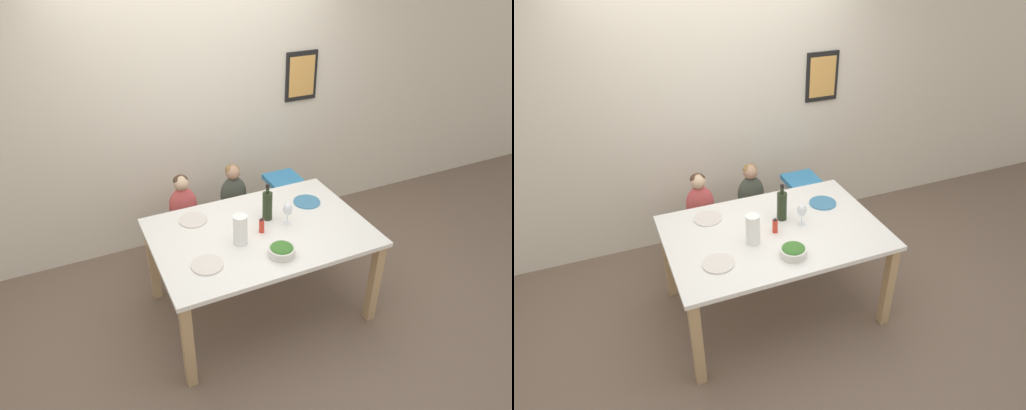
# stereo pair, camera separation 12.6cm
# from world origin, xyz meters

# --- Properties ---
(ground_plane) EXTENTS (14.00, 14.00, 0.00)m
(ground_plane) POSITION_xyz_m (0.00, 0.00, 0.00)
(ground_plane) COLOR #705B4C
(wall_back) EXTENTS (10.00, 0.09, 2.70)m
(wall_back) POSITION_xyz_m (0.00, 1.28, 1.35)
(wall_back) COLOR beige
(wall_back) RESTS_ON ground_plane
(dining_table) EXTENTS (1.62, 1.08, 0.77)m
(dining_table) POSITION_xyz_m (0.00, 0.00, 0.68)
(dining_table) COLOR white
(dining_table) RESTS_ON ground_plane
(chair_far_left) EXTENTS (0.37, 0.38, 0.47)m
(chair_far_left) POSITION_xyz_m (-0.37, 0.81, 0.39)
(chair_far_left) COLOR silver
(chair_far_left) RESTS_ON ground_plane
(chair_far_center) EXTENTS (0.37, 0.38, 0.47)m
(chair_far_center) POSITION_xyz_m (0.10, 0.81, 0.39)
(chair_far_center) COLOR silver
(chair_far_center) RESTS_ON ground_plane
(chair_right_highchair) EXTENTS (0.31, 0.33, 0.69)m
(chair_right_highchair) POSITION_xyz_m (0.62, 0.81, 0.53)
(chair_right_highchair) COLOR silver
(chair_right_highchair) RESTS_ON ground_plane
(person_child_left) EXTENTS (0.25, 0.16, 0.46)m
(person_child_left) POSITION_xyz_m (-0.37, 0.81, 0.69)
(person_child_left) COLOR #C64C4C
(person_child_left) RESTS_ON chair_far_left
(person_child_center) EXTENTS (0.25, 0.16, 0.46)m
(person_child_center) POSITION_xyz_m (0.10, 0.81, 0.69)
(person_child_center) COLOR #3D4238
(person_child_center) RESTS_ON chair_far_center
(wine_bottle) EXTENTS (0.08, 0.08, 0.30)m
(wine_bottle) POSITION_xyz_m (0.12, 0.13, 0.89)
(wine_bottle) COLOR #232D19
(wine_bottle) RESTS_ON dining_table
(paper_towel_roll) EXTENTS (0.10, 0.10, 0.23)m
(paper_towel_roll) POSITION_xyz_m (-0.20, -0.08, 0.89)
(paper_towel_roll) COLOR white
(paper_towel_roll) RESTS_ON dining_table
(wine_glass_near) EXTENTS (0.07, 0.07, 0.18)m
(wine_glass_near) POSITION_xyz_m (0.23, -0.00, 0.90)
(wine_glass_near) COLOR white
(wine_glass_near) RESTS_ON dining_table
(salad_bowl_large) EXTENTS (0.19, 0.19, 0.08)m
(salad_bowl_large) POSITION_xyz_m (0.01, -0.33, 0.81)
(salad_bowl_large) COLOR silver
(salad_bowl_large) RESTS_ON dining_table
(dinner_plate_front_left) EXTENTS (0.22, 0.22, 0.01)m
(dinner_plate_front_left) POSITION_xyz_m (-0.50, -0.23, 0.78)
(dinner_plate_front_left) COLOR silver
(dinner_plate_front_left) RESTS_ON dining_table
(dinner_plate_back_left) EXTENTS (0.22, 0.22, 0.01)m
(dinner_plate_back_left) POSITION_xyz_m (-0.42, 0.34, 0.78)
(dinner_plate_back_left) COLOR silver
(dinner_plate_back_left) RESTS_ON dining_table
(dinner_plate_back_right) EXTENTS (0.22, 0.22, 0.01)m
(dinner_plate_back_right) POSITION_xyz_m (0.52, 0.21, 0.78)
(dinner_plate_back_right) COLOR teal
(dinner_plate_back_right) RESTS_ON dining_table
(condiment_bottle_hot_sauce) EXTENTS (0.04, 0.04, 0.13)m
(condiment_bottle_hot_sauce) POSITION_xyz_m (0.00, -0.02, 0.83)
(condiment_bottle_hot_sauce) COLOR red
(condiment_bottle_hot_sauce) RESTS_ON dining_table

